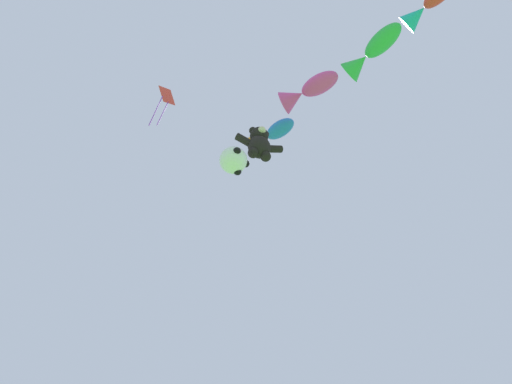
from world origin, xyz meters
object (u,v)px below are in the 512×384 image
at_px(teddy_bear_kite, 259,143).
at_px(soccer_ball_kite, 234,160).
at_px(diamond_kite, 165,100).
at_px(fish_kite_crimson, 428,4).
at_px(fish_kite_magenta, 306,91).
at_px(fish_kite_cobalt, 270,135).
at_px(fish_kite_emerald, 370,53).

relative_size(teddy_bear_kite, soccer_ball_kite, 1.84).
height_order(teddy_bear_kite, diamond_kite, diamond_kite).
bearing_deg(diamond_kite, fish_kite_crimson, -37.19).
height_order(fish_kite_crimson, diamond_kite, fish_kite_crimson).
relative_size(soccer_ball_kite, fish_kite_magenta, 0.43).
bearing_deg(fish_kite_cobalt, fish_kite_emerald, -62.51).
distance_m(soccer_ball_kite, fish_kite_magenta, 4.31).
bearing_deg(soccer_ball_kite, fish_kite_magenta, -34.07).
xyz_separation_m(soccer_ball_kite, fish_kite_emerald, (3.76, -3.34, 3.73)).
bearing_deg(fish_kite_crimson, soccer_ball_kite, 132.62).
bearing_deg(teddy_bear_kite, fish_kite_crimson, -52.35).
bearing_deg(fish_kite_crimson, teddy_bear_kite, 127.65).
distance_m(fish_kite_cobalt, fish_kite_emerald, 4.68).
height_order(fish_kite_magenta, diamond_kite, diamond_kite).
bearing_deg(fish_kite_cobalt, fish_kite_magenta, -76.36).
distance_m(fish_kite_cobalt, fish_kite_magenta, 2.35).
height_order(teddy_bear_kite, fish_kite_emerald, fish_kite_emerald).
relative_size(fish_kite_crimson, diamond_kite, 0.75).
height_order(fish_kite_cobalt, diamond_kite, fish_kite_cobalt).
distance_m(soccer_ball_kite, fish_kite_emerald, 6.26).
distance_m(fish_kite_cobalt, fish_kite_crimson, 6.91).
bearing_deg(fish_kite_crimson, fish_kite_emerald, 119.42).
xyz_separation_m(teddy_bear_kite, soccer_ball_kite, (-0.81, 0.04, -1.33)).
distance_m(fish_kite_crimson, diamond_kite, 9.45).
distance_m(teddy_bear_kite, fish_kite_cobalt, 2.61).
distance_m(teddy_bear_kite, fish_kite_crimson, 7.12).
xyz_separation_m(fish_kite_magenta, fish_kite_emerald, (1.61, -1.88, 0.28)).
bearing_deg(soccer_ball_kite, fish_kite_crimson, -47.38).
xyz_separation_m(fish_kite_cobalt, fish_kite_crimson, (3.25, -6.09, 0.30)).
relative_size(fish_kite_cobalt, fish_kite_magenta, 0.94).
relative_size(fish_kite_magenta, fish_kite_emerald, 0.94).
relative_size(fish_kite_cobalt, diamond_kite, 0.74).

